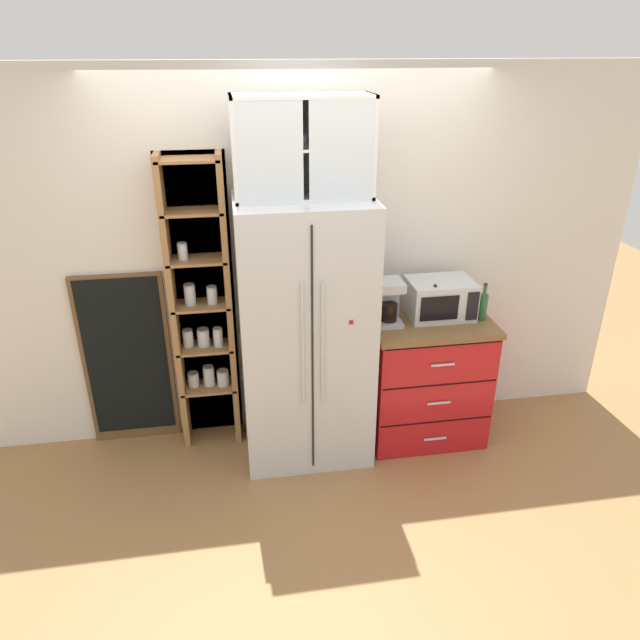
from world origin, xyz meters
TOP-DOWN VIEW (x-y plane):
  - ground_plane at (0.00, 0.00)m, footprint 10.50×10.50m
  - wall_back_cream at (0.00, 0.40)m, footprint 4.81×0.10m
  - refrigerator at (0.00, 0.03)m, footprint 0.85×0.67m
  - pantry_shelf_column at (-0.67, 0.29)m, footprint 0.44×0.26m
  - counter_cabinet at (0.87, 0.06)m, footprint 0.84×0.62m
  - microwave at (0.94, 0.10)m, footprint 0.44×0.33m
  - coffee_maker at (0.57, 0.06)m, footprint 0.17×0.20m
  - mug_cream at (0.87, 0.12)m, footprint 0.11×0.07m
  - bottle_amber at (0.87, 0.01)m, footprint 0.06×0.06m
  - bottle_green at (1.22, 0.00)m, footprint 0.06×0.06m
  - upper_cabinet at (0.00, 0.07)m, footprint 0.81×0.32m
  - chalkboard_menu at (-1.21, 0.33)m, footprint 0.60×0.04m

SIDE VIEW (x-z plane):
  - ground_plane at x=0.00m, z-range 0.00..0.00m
  - counter_cabinet at x=0.87m, z-range 0.00..0.93m
  - chalkboard_menu at x=-1.21m, z-range 0.00..1.28m
  - refrigerator at x=0.00m, z-range 0.00..1.80m
  - mug_cream at x=0.87m, z-range 0.92..1.01m
  - pantry_shelf_column at x=-0.67m, z-range 0.00..2.05m
  - bottle_green at x=1.22m, z-range 0.91..1.17m
  - bottle_amber at x=0.87m, z-range 0.91..1.18m
  - microwave at x=0.94m, z-range 0.92..1.18m
  - coffee_maker at x=0.57m, z-range 0.92..1.23m
  - wall_back_cream at x=0.00m, z-range 0.00..2.55m
  - upper_cabinet at x=0.00m, z-range 1.80..2.38m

